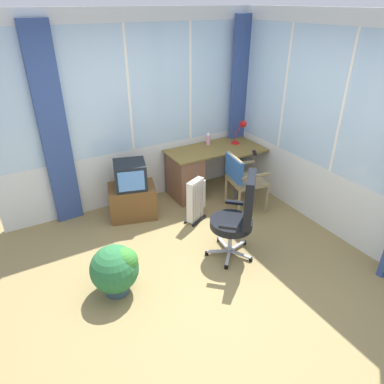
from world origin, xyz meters
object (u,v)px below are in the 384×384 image
Objects in this scene: potted_plant at (116,269)px; spray_bottle at (208,138)px; tv_remote at (255,153)px; tv_on_stand at (132,193)px; desk at (189,173)px; wooden_armchair at (240,176)px; desk_lamp at (242,129)px; space_heater at (196,200)px; office_chair at (239,214)px.

spray_bottle is at bearing 37.28° from potted_plant.
tv_remote is 0.18× the size of tv_on_stand.
desk is 0.86m from wooden_armchair.
desk_lamp is (0.91, -0.06, 0.58)m from desk.
wooden_armchair reaches higher than potted_plant.
potted_plant is at bearing -117.56° from tv_on_stand.
desk is 0.99m from tv_on_stand.
desk_lamp is at bearing 53.43° from wooden_armchair.
tv_on_stand reaches higher than space_heater.
spray_bottle is at bearing 88.40° from wooden_armchair.
spray_bottle is 1.52m from tv_on_stand.
tv_on_stand is at bearing -173.49° from desk.
tv_remote is 1.53m from office_chair.
desk_lamp is at bearing 1.62° from tv_on_stand.
space_heater is (-0.03, 0.92, -0.27)m from office_chair.
tv_remote is at bearing -98.64° from desk_lamp.
desk is at bearing 6.51° from tv_on_stand.
space_heater is 1.64m from potted_plant.
wooden_armchair is at bearing -91.60° from spray_bottle.
wooden_armchair reaches higher than tv_remote.
potted_plant is (-2.10, -0.71, -0.25)m from wooden_armchair.
spray_bottle reaches higher than tv_remote.
spray_bottle reaches higher than tv_on_stand.
spray_bottle is (-0.41, 0.65, 0.09)m from tv_remote.
desk_lamp is 0.67× the size of potted_plant.
space_heater is 1.12× the size of potted_plant.
wooden_armchair is 1.54× the size of potted_plant.
tv_remote reaches higher than potted_plant.
wooden_armchair reaches higher than tv_on_stand.
desk is at bearing 119.32° from wooden_armchair.
tv_remote reaches higher than desk.
office_chair is at bearing -127.16° from wooden_armchair.
tv_on_stand is at bearing 117.54° from office_chair.
potted_plant is (-1.46, 0.12, -0.28)m from office_chair.
tv_remote is at bearing 45.36° from office_chair.
spray_bottle is at bearing 152.42° from tv_remote.
office_chair is 1.49m from potted_plant.
potted_plant is (-2.60, -1.39, -0.66)m from desk_lamp.
spray_bottle is (-0.48, 0.22, -0.14)m from desk_lamp.
office_chair is (-0.66, -1.74, -0.24)m from spray_bottle.
tv_on_stand is at bearing -168.97° from spray_bottle.
tv_on_stand is 1.51m from potted_plant.
potted_plant is at bearing 175.12° from office_chair.
desk_lamp reaches higher than desk.
potted_plant is at bearing -142.72° from spray_bottle.
spray_bottle is 0.20× the size of office_chair.
desk_lamp is 0.43× the size of wooden_armchair.
desk_lamp is 1.99m from tv_on_stand.
space_heater is at bearing 91.94° from office_chair.
office_chair is at bearing -88.06° from space_heater.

